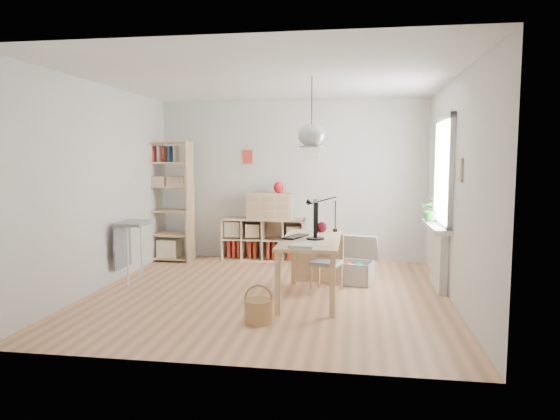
# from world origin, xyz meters

# --- Properties ---
(ground) EXTENTS (4.50, 4.50, 0.00)m
(ground) POSITION_xyz_m (0.00, 0.00, 0.00)
(ground) COLOR tan
(ground) RESTS_ON ground
(room_shell) EXTENTS (4.50, 4.50, 4.50)m
(room_shell) POSITION_xyz_m (0.55, -0.15, 2.00)
(room_shell) COLOR white
(room_shell) RESTS_ON ground
(window_unit) EXTENTS (0.07, 1.16, 1.46)m
(window_unit) POSITION_xyz_m (2.23, 0.60, 1.55)
(window_unit) COLOR white
(window_unit) RESTS_ON ground
(radiator) EXTENTS (0.10, 0.80, 0.80)m
(radiator) POSITION_xyz_m (2.19, 0.60, 0.40)
(radiator) COLOR silver
(radiator) RESTS_ON ground
(windowsill) EXTENTS (0.22, 1.20, 0.06)m
(windowsill) POSITION_xyz_m (2.14, 0.60, 0.83)
(windowsill) COLOR silver
(windowsill) RESTS_ON radiator
(desk) EXTENTS (0.70, 1.50, 0.75)m
(desk) POSITION_xyz_m (0.55, -0.15, 0.66)
(desk) COLOR tan
(desk) RESTS_ON ground
(cube_shelf) EXTENTS (1.40, 0.38, 0.72)m
(cube_shelf) POSITION_xyz_m (-0.47, 2.08, 0.30)
(cube_shelf) COLOR tan
(cube_shelf) RESTS_ON ground
(tall_bookshelf) EXTENTS (0.80, 0.38, 2.00)m
(tall_bookshelf) POSITION_xyz_m (-2.04, 1.80, 1.09)
(tall_bookshelf) COLOR tan
(tall_bookshelf) RESTS_ON ground
(side_table) EXTENTS (0.40, 0.55, 0.85)m
(side_table) POSITION_xyz_m (-2.04, 0.35, 0.67)
(side_table) COLOR gray
(side_table) RESTS_ON ground
(chair) EXTENTS (0.44, 0.44, 0.74)m
(chair) POSITION_xyz_m (0.73, 0.25, 0.42)
(chair) COLOR gray
(chair) RESTS_ON ground
(wicker_basket) EXTENTS (0.30, 0.30, 0.41)m
(wicker_basket) POSITION_xyz_m (0.09, -1.13, 0.13)
(wicker_basket) COLOR #A87F4C
(wicker_basket) RESTS_ON ground
(storage_chest) EXTENTS (0.75, 0.80, 0.63)m
(storage_chest) POSITION_xyz_m (1.05, 0.77, 0.21)
(storage_chest) COLOR silver
(storage_chest) RESTS_ON ground
(monitor) EXTENTS (0.22, 0.54, 0.47)m
(monitor) POSITION_xyz_m (0.61, -0.18, 1.01)
(monitor) COLOR black
(monitor) RESTS_ON desk
(keyboard) EXTENTS (0.30, 0.45, 0.02)m
(keyboard) POSITION_xyz_m (0.35, -0.08, 0.76)
(keyboard) COLOR black
(keyboard) RESTS_ON desk
(task_lamp) EXTENTS (0.42, 0.15, 0.45)m
(task_lamp) POSITION_xyz_m (0.61, 0.43, 1.05)
(task_lamp) COLOR black
(task_lamp) RESTS_ON desk
(yarn_ball) EXTENTS (0.14, 0.14, 0.14)m
(yarn_ball) POSITION_xyz_m (0.65, 0.39, 0.82)
(yarn_ball) COLOR #450913
(yarn_ball) RESTS_ON desk
(paper_tray) EXTENTS (0.30, 0.36, 0.03)m
(paper_tray) POSITION_xyz_m (0.51, -0.70, 0.77)
(paper_tray) COLOR silver
(paper_tray) RESTS_ON desk
(drawer_chest) EXTENTS (0.75, 0.35, 0.42)m
(drawer_chest) POSITION_xyz_m (-0.33, 2.04, 0.93)
(drawer_chest) COLOR tan
(drawer_chest) RESTS_ON cube_shelf
(red_vase) EXTENTS (0.16, 0.16, 0.20)m
(red_vase) POSITION_xyz_m (-0.19, 2.04, 1.24)
(red_vase) COLOR #A80E16
(red_vase) RESTS_ON drawer_chest
(potted_plant) EXTENTS (0.31, 0.27, 0.33)m
(potted_plant) POSITION_xyz_m (2.12, 0.89, 1.03)
(potted_plant) COLOR #255F23
(potted_plant) RESTS_ON windowsill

